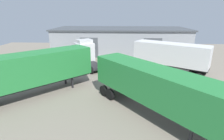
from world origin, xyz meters
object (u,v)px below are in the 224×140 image
object	(u,v)px
container_trailer_blue	(171,54)
container_trailer_teal	(31,70)
container_trailer_green	(153,86)
oil_drum	(137,79)
tractor_unit_white	(86,53)
gravel_pile	(45,63)

from	to	relation	value
container_trailer_blue	container_trailer_teal	distance (m)	16.82
container_trailer_green	oil_drum	size ratio (longest dim) A/B	12.03
container_trailer_teal	container_trailer_blue	bearing A→B (deg)	-17.24
container_trailer_blue	container_trailer_teal	size ratio (longest dim) A/B	0.91
container_trailer_teal	container_trailer_green	bearing A→B (deg)	-58.42
container_trailer_blue	container_trailer_teal	bearing A→B (deg)	59.09
container_trailer_blue	oil_drum	xyz separation A→B (m)	(-4.58, -3.62, -2.12)
tractor_unit_white	gravel_pile	distance (m)	6.12
tractor_unit_white	container_trailer_blue	bearing A→B (deg)	-139.26
gravel_pile	container_trailer_teal	bearing A→B (deg)	-73.31
container_trailer_teal	gravel_pile	distance (m)	9.67
container_trailer_teal	oil_drum	distance (m)	11.38
container_trailer_teal	oil_drum	size ratio (longest dim) A/B	11.62
container_trailer_green	container_trailer_teal	xyz separation A→B (m)	(-10.92, 2.78, 0.18)
container_trailer_blue	gravel_pile	size ratio (longest dim) A/B	2.23
tractor_unit_white	oil_drum	size ratio (longest dim) A/B	7.50
tractor_unit_white	container_trailer_green	distance (m)	15.61
oil_drum	gravel_pile	bearing A→B (deg)	158.86
container_trailer_blue	oil_drum	distance (m)	6.21
tractor_unit_white	container_trailer_green	bearing A→B (deg)	175.48
container_trailer_green	tractor_unit_white	bearing A→B (deg)	169.86
tractor_unit_white	container_trailer_blue	distance (m)	12.34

